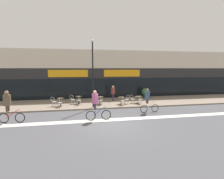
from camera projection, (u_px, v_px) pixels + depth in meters
name	position (u px, v px, depth m)	size (l,w,h in m)	color
ground_plane	(111.00, 125.00, 11.49)	(120.00, 120.00, 0.00)	#4C4C51
sidewalk_slab	(99.00, 103.00, 18.56)	(40.00, 5.50, 0.12)	gray
storefront_facade	(95.00, 74.00, 22.81)	(40.00, 4.06, 5.90)	beige
bike_lane_stripe	(109.00, 120.00, 12.59)	(36.00, 0.70, 0.01)	silver
bistro_table_0	(60.00, 100.00, 16.60)	(0.61, 0.61, 0.78)	black
bistro_table_1	(79.00, 99.00, 17.73)	(0.60, 0.60, 0.76)	black
bistro_table_2	(100.00, 99.00, 17.55)	(0.79, 0.79, 0.75)	black
bistro_table_3	(121.00, 99.00, 17.56)	(0.61, 0.61, 0.72)	black
bistro_table_4	(138.00, 98.00, 18.06)	(0.71, 0.71, 0.71)	black
cafe_chair_0_near	(60.00, 102.00, 15.99)	(0.41, 0.58, 0.90)	#B7B2AD
cafe_chair_0_side	(54.00, 101.00, 16.49)	(0.60, 0.45, 0.90)	#B7B2AD
cafe_chair_1_near	(79.00, 100.00, 17.13)	(0.43, 0.59, 0.90)	#B7B2AD
cafe_chair_1_side	(72.00, 99.00, 17.63)	(0.60, 0.44, 0.90)	#B7B2AD
cafe_chair_2_near	(100.00, 100.00, 16.95)	(0.44, 0.59, 0.90)	#B7B2AD
cafe_chair_3_near	(123.00, 100.00, 16.94)	(0.41, 0.58, 0.90)	#B7B2AD
cafe_chair_3_side	(127.00, 99.00, 17.67)	(0.58, 0.41, 0.90)	#B7B2AD
cafe_chair_4_near	(140.00, 99.00, 17.45)	(0.41, 0.58, 0.90)	#B7B2AD
cafe_chair_4_side	(132.00, 98.00, 17.95)	(0.58, 0.41, 0.90)	#B7B2AD
planter_pot	(145.00, 93.00, 21.25)	(0.71, 0.71, 1.17)	#232326
lamp_post	(93.00, 69.00, 15.80)	(0.26, 0.26, 6.14)	black
cyclist_0	(8.00, 104.00, 11.76)	(1.72, 0.55, 2.22)	black
cyclist_1	(148.00, 99.00, 14.57)	(1.69, 0.52, 2.03)	black
cyclist_2	(96.00, 103.00, 12.37)	(1.83, 0.48, 2.16)	black
pedestrian_near_end	(113.00, 92.00, 19.34)	(0.52, 0.52, 1.68)	#382D47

